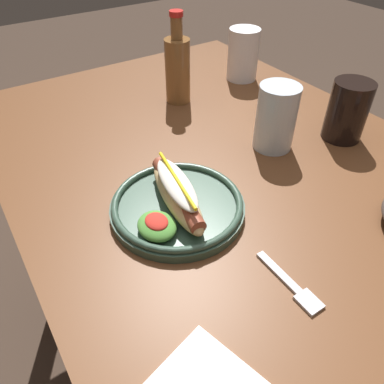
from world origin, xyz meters
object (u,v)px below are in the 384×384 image
fork (292,286)px  glass_bottle (178,68)px  hot_dog_plate (176,203)px  extra_cup (243,55)px  water_cup (276,118)px  soda_cup (347,111)px

fork → glass_bottle: bearing=164.3°
hot_dog_plate → extra_cup: bearing=129.9°
hot_dog_plate → fork: (0.22, 0.06, -0.02)m
extra_cup → glass_bottle: (0.02, -0.22, 0.02)m
fork → water_cup: 0.37m
soda_cup → glass_bottle: (-0.35, -0.21, 0.02)m
soda_cup → water_cup: bearing=-110.6°
soda_cup → extra_cup: size_ratio=0.94×
hot_dog_plate → soda_cup: (-0.01, 0.43, 0.04)m
fork → extra_cup: 0.72m
water_cup → extra_cup: (-0.31, 0.17, 0.00)m
hot_dog_plate → soda_cup: 0.44m
hot_dog_plate → water_cup: (-0.07, 0.28, 0.05)m
glass_bottle → water_cup: bearing=10.8°
fork → extra_cup: extra_cup is taller
fork → hot_dog_plate: bearing=-165.1°
fork → soda_cup: bearing=121.8°
soda_cup → extra_cup: (-0.37, 0.02, 0.00)m
water_cup → extra_cup: size_ratio=1.00×
fork → soda_cup: soda_cup is taller
hot_dog_plate → fork: size_ratio=1.93×
soda_cup → hot_dog_plate: bearing=-88.9°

